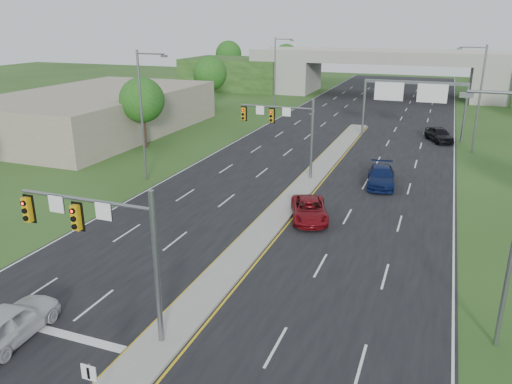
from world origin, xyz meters
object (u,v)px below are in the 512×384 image
object	(u,v)px
signal_mast_far	(287,125)
keep_right_sign	(90,382)
car_white	(9,323)
car_far_a	(309,210)
car_far_c	(439,134)
car_far_b	(381,176)
sign_gantry	(413,94)
signal_mast_near	(107,236)
overpass	(388,76)

from	to	relation	value
signal_mast_far	keep_right_sign	world-z (taller)	signal_mast_far
car_white	car_far_a	size ratio (longest dim) A/B	0.96
car_far_a	car_far_c	distance (m)	29.37
keep_right_sign	car_white	distance (m)	6.76
car_far_b	signal_mast_far	bearing A→B (deg)	177.87
car_far_a	sign_gantry	bearing A→B (deg)	62.34
signal_mast_near	signal_mast_far	bearing A→B (deg)	90.00
signal_mast_far	keep_right_sign	size ratio (longest dim) A/B	3.18
signal_mast_near	sign_gantry	world-z (taller)	signal_mast_near
sign_gantry	overpass	distance (m)	35.75
car_white	car_far_b	xyz separation A→B (m)	(12.22, 27.66, -0.05)
car_far_b	sign_gantry	bearing A→B (deg)	81.21
keep_right_sign	signal_mast_near	bearing A→B (deg)	116.94
car_far_a	car_far_b	world-z (taller)	car_far_b
overpass	car_far_c	bearing A→B (deg)	-74.25
car_far_b	car_far_c	distance (m)	19.24
car_white	car_far_a	distance (m)	20.05
signal_mast_far	car_far_c	size ratio (longest dim) A/B	1.43
signal_mast_near	overpass	distance (m)	80.11
overpass	car_white	xyz separation A→B (m)	(-6.28, -82.09, -2.69)
overpass	keep_right_sign	bearing A→B (deg)	-90.00
car_far_c	signal_mast_near	bearing A→B (deg)	-129.47
keep_right_sign	car_far_b	world-z (taller)	keep_right_sign
keep_right_sign	car_white	size ratio (longest dim) A/B	0.44
sign_gantry	car_far_c	world-z (taller)	sign_gantry
car_white	car_far_c	xyz separation A→B (m)	(16.33, 46.46, -0.01)
signal_mast_far	car_white	size ratio (longest dim) A/B	1.42
signal_mast_near	keep_right_sign	bearing A→B (deg)	-63.06
signal_mast_far	car_white	world-z (taller)	signal_mast_far
car_far_a	car_white	bearing A→B (deg)	-134.15
signal_mast_far	keep_right_sign	bearing A→B (deg)	-85.61
overpass	signal_mast_near	bearing A→B (deg)	-91.62
overpass	car_far_c	world-z (taller)	overpass
sign_gantry	car_white	world-z (taller)	sign_gantry
sign_gantry	car_far_b	world-z (taller)	sign_gantry
signal_mast_far	overpass	distance (m)	55.13
signal_mast_far	sign_gantry	distance (m)	21.91
signal_mast_near	car_white	bearing A→B (deg)	-153.28
overpass	car_white	bearing A→B (deg)	-94.37
signal_mast_far	car_far_c	xyz separation A→B (m)	(12.32, 19.44, -3.87)
signal_mast_near	car_far_a	xyz separation A→B (m)	(4.52, 16.12, -3.99)
car_far_a	car_far_b	xyz separation A→B (m)	(3.68, 9.52, 0.07)
sign_gantry	car_far_c	xyz separation A→B (m)	(3.37, -0.56, -4.39)
signal_mast_near	car_far_a	size ratio (longest dim) A/B	1.36
signal_mast_near	car_white	world-z (taller)	signal_mast_near
signal_mast_near	car_white	distance (m)	5.92
sign_gantry	car_far_a	distance (m)	29.55
signal_mast_near	keep_right_sign	xyz separation A→B (m)	(2.26, -4.45, -3.21)
keep_right_sign	overpass	world-z (taller)	overpass
keep_right_sign	car_far_a	xyz separation A→B (m)	(2.26, 20.58, -0.78)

